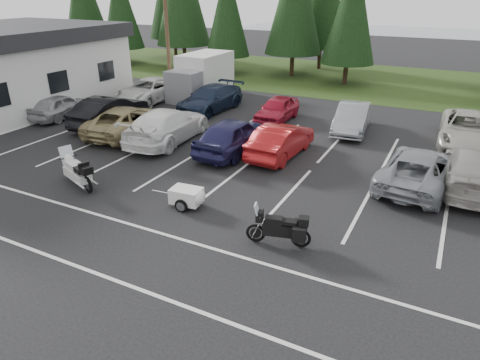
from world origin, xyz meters
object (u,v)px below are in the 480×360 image
Objects in this scene: car_near_5 at (281,140)px; car_near_6 at (418,169)px; car_near_2 at (128,121)px; car_far_4 at (469,130)px; car_near_0 at (61,106)px; cargo_trailer at (186,198)px; adventure_motorcycle at (278,225)px; car_far_2 at (277,109)px; car_near_3 at (167,125)px; car_far_3 at (352,118)px; car_near_1 at (110,111)px; car_far_0 at (149,90)px; car_near_7 at (474,170)px; car_near_4 at (234,135)px; box_truck at (198,77)px; touring_motorcycle at (77,169)px; car_far_1 at (210,99)px; utility_pole at (167,26)px.

car_near_5 reaches higher than car_near_6.
car_far_4 is at bearing -164.43° from car_near_2.
cargo_trailer is at bearing 149.96° from car_near_0.
adventure_motorcycle is (2.74, -6.99, -0.08)m from car_near_5.
car_near_0 is 1.02× the size of car_far_2.
car_near_3 is 3.68× the size of cargo_trailer.
car_far_3 is 2.89× the size of cargo_trailer.
car_near_1 is 10.26m from car_near_5.
car_far_0 reaches higher than car_near_2.
car_near_5 is 0.84× the size of car_near_7.
car_near_0 is 11.81m from car_near_4.
car_near_3 is 10.65m from adventure_motorcycle.
car_far_2 is at bearing -179.02° from car_far_4.
box_truck is 0.98× the size of car_near_3.
car_near_7 is (17.28, -7.82, -0.67)m from box_truck.
car_far_3 is at bearing -0.61° from car_far_0.
touring_motorcycle is (-7.87, -11.76, -0.01)m from car_far_3.
car_far_1 reaches higher than car_far_3.
car_far_2 is at bearing 93.41° from touring_motorcycle.
car_near_7 is at bearing 177.60° from car_near_1.
car_near_1 is (3.68, 0.10, 0.12)m from car_near_0.
adventure_motorcycle is at bearing 144.72° from car_near_2.
cargo_trailer is (4.76, -5.52, -0.47)m from car_near_3.
box_truck is 1.15× the size of car_near_4.
car_near_2 reaches higher than car_near_6.
touring_motorcycle is at bearing 136.37° from car_near_0.
car_near_6 reaches higher than car_far_2.
car_near_7 is 15.62m from car_far_1.
car_near_1 reaches higher than car_far_3.
utility_pole is at bearing -75.07° from car_near_2.
car_near_7 is at bearing -24.34° from box_truck.
car_far_3 is at bearing -9.65° from utility_pole.
car_far_4 reaches higher than adventure_motorcycle.
utility_pole is at bearing -19.19° from car_near_6.
box_truck is 16.40m from cargo_trailer.
car_far_1 is at bearing -48.82° from car_near_4.
touring_motorcycle is (5.55, -14.05, -3.97)m from utility_pole.
car_near_1 is at bearing 3.30° from car_near_6.
car_near_2 is at bearing -60.36° from car_far_0.
cargo_trailer is at bearing -46.87° from car_far_0.
adventure_motorcycle is at bearing -50.81° from box_truck.
touring_motorcycle reaches higher than adventure_motorcycle.
box_truck is 14.99m from touring_motorcycle.
car_far_4 is (1.64, 6.14, 0.06)m from car_near_6.
car_near_1 reaches higher than adventure_motorcycle.
car_far_3 is (2.04, 5.11, -0.00)m from car_near_5.
car_far_4 is (9.77, 6.08, -0.04)m from car_near_4.
car_far_4 reaches higher than car_far_0.
car_far_3 is (-5.86, 5.03, -0.04)m from car_near_7.
car_near_4 is at bearing 176.38° from car_near_3.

